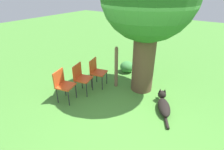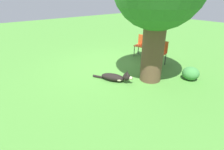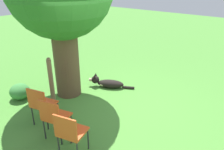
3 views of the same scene
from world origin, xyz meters
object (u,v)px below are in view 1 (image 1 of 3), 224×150
(dog, at_px, (163,104))
(red_chair_0, at_px, (63,83))
(red_chair_2, at_px, (97,70))
(red_chair_1, at_px, (81,76))
(fence_post, at_px, (116,67))

(dog, distance_m, red_chair_0, 2.72)
(red_chair_2, bearing_deg, red_chair_1, -116.25)
(red_chair_0, xyz_separation_m, red_chair_2, (0.24, 1.14, 0.00))
(fence_post, distance_m, red_chair_2, 0.62)
(dog, xyz_separation_m, red_chair_0, (-2.42, -1.17, 0.40))
(red_chair_1, relative_size, red_chair_2, 1.00)
(fence_post, distance_m, red_chair_0, 1.65)
(dog, relative_size, red_chair_2, 1.35)
(dog, xyz_separation_m, red_chair_1, (-2.30, -0.60, 0.40))
(dog, relative_size, red_chair_1, 1.35)
(fence_post, distance_m, red_chair_1, 1.10)
(red_chair_0, distance_m, red_chair_1, 0.58)
(fence_post, height_order, red_chair_1, fence_post)
(fence_post, relative_size, red_chair_1, 1.48)
(dog, distance_m, fence_post, 1.76)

